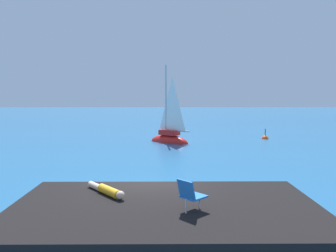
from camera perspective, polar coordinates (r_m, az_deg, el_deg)
The scene contains 8 objects.
ground_plane at distance 11.51m, azimuth -3.14°, elevation -13.98°, with size 160.00×160.00×0.00m, color #236093.
shore_ledge at distance 8.82m, azimuth -0.45°, elevation -16.52°, with size 7.74×4.41×1.07m, color black.
boulder_seaward at distance 11.62m, azimuth 10.29°, elevation -13.87°, with size 1.40×1.12×0.77m, color black.
boulder_inland at distance 11.10m, azimuth 7.29°, elevation -14.78°, with size 0.98×0.79×0.54m, color black.
sailboat_near at distance 26.21m, azimuth 0.26°, elevation -2.04°, with size 3.49×3.03×6.61m.
person_sunbather at distance 9.56m, azimuth -10.33°, elevation -10.71°, with size 1.24×1.43×0.25m.
beach_chair at distance 8.02m, azimuth 3.83°, elevation -11.41°, with size 0.76×0.76×0.80m.
marker_buoy at distance 29.50m, azimuth 16.18°, elevation -2.09°, with size 0.56×0.56×1.13m.
Camera 1 is at (0.52, -10.83, 3.87)m, focal length 35.84 mm.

